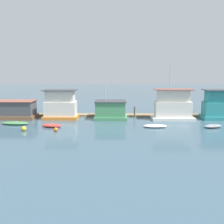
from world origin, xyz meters
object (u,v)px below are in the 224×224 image
object	(u,v)px
dinghy_white	(155,126)
mooring_post_near_right	(135,112)
dinghy_red	(52,126)
houseboat_orange	(60,106)
houseboat_brown	(14,110)
buoy_orange	(56,129)
mooring_post_far_left	(26,111)
buoy_yellow	(24,129)
houseboat_teal	(224,106)
dinghy_grey	(213,126)
houseboat_white	(173,107)
houseboat_green	(111,110)
dinghy_green	(15,123)

from	to	relation	value
dinghy_white	mooring_post_near_right	distance (m)	8.10
dinghy_red	houseboat_orange	bearing A→B (deg)	90.89
houseboat_brown	dinghy_red	xyz separation A→B (m)	(8.11, -6.30, -1.25)
houseboat_orange	buoy_orange	xyz separation A→B (m)	(1.32, -8.81, -1.97)
mooring_post_far_left	buoy_yellow	world-z (taller)	mooring_post_far_left
houseboat_teal	dinghy_grey	bearing A→B (deg)	-122.32
houseboat_teal	buoy_orange	xyz separation A→B (m)	(-26.34, -9.13, -1.99)
houseboat_orange	mooring_post_near_right	bearing A→B (deg)	6.86
houseboat_white	mooring_post_far_left	xyz separation A→B (m)	(-25.59, 1.92, -1.14)
buoy_orange	buoy_yellow	xyz separation A→B (m)	(-4.46, 0.20, 0.05)
houseboat_brown	dinghy_grey	distance (m)	32.15
houseboat_green	houseboat_teal	world-z (taller)	houseboat_green
houseboat_orange	dinghy_red	size ratio (longest dim) A/B	1.86
houseboat_teal	dinghy_red	xyz separation A→B (m)	(-27.56, -6.72, -2.01)
mooring_post_far_left	houseboat_brown	bearing A→B (deg)	-130.21
houseboat_green	dinghy_white	bearing A→B (deg)	-42.75
dinghy_grey	buoy_yellow	world-z (taller)	buoy_yellow
dinghy_red	dinghy_white	distance (m)	15.11
mooring_post_far_left	dinghy_red	bearing A→B (deg)	-49.62
dinghy_green	buoy_yellow	distance (m)	4.75
dinghy_green	dinghy_red	world-z (taller)	dinghy_red
dinghy_red	dinghy_grey	size ratio (longest dim) A/B	1.04
houseboat_teal	mooring_post_near_right	distance (m)	15.06
mooring_post_far_left	buoy_yellow	distance (m)	10.75
houseboat_teal	houseboat_white	bearing A→B (deg)	-175.34
houseboat_brown	buoy_orange	world-z (taller)	houseboat_brown
mooring_post_near_right	buoy_orange	xyz separation A→B (m)	(-11.39, -10.33, -0.69)
dinghy_white	buoy_yellow	distance (m)	18.52
houseboat_green	dinghy_grey	size ratio (longest dim) A/B	1.97
houseboat_brown	dinghy_red	world-z (taller)	houseboat_brown
houseboat_green	dinghy_white	xyz separation A→B (m)	(6.69, -6.18, -1.28)
houseboat_white	mooring_post_near_right	xyz separation A→B (m)	(-6.24, 1.92, -1.21)
houseboat_brown	mooring_post_far_left	xyz separation A→B (m)	(1.37, 1.62, -0.46)
houseboat_green	dinghy_red	world-z (taller)	houseboat_green
houseboat_white	dinghy_red	bearing A→B (deg)	-162.32
houseboat_white	houseboat_green	bearing A→B (deg)	177.62
houseboat_white	dinghy_white	world-z (taller)	houseboat_white
houseboat_brown	houseboat_teal	xyz separation A→B (m)	(35.67, 0.41, 0.76)
dinghy_white	dinghy_grey	world-z (taller)	dinghy_grey
houseboat_orange	dinghy_grey	bearing A→B (deg)	-14.75
dinghy_green	mooring_post_far_left	xyz separation A→B (m)	(-0.70, 6.30, 0.81)
houseboat_orange	dinghy_green	size ratio (longest dim) A/B	1.35
houseboat_orange	buoy_orange	world-z (taller)	houseboat_orange
houseboat_white	buoy_yellow	world-z (taller)	houseboat_white
houseboat_green	buoy_orange	size ratio (longest dim) A/B	10.64
houseboat_teal	buoy_yellow	world-z (taller)	houseboat_teal
dinghy_white	dinghy_grey	distance (m)	8.33
houseboat_orange	dinghy_grey	xyz separation A→B (m)	(23.53, -6.20, -1.99)
dinghy_red	dinghy_green	bearing A→B (deg)	164.94
dinghy_green	mooring_post_far_left	distance (m)	6.39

